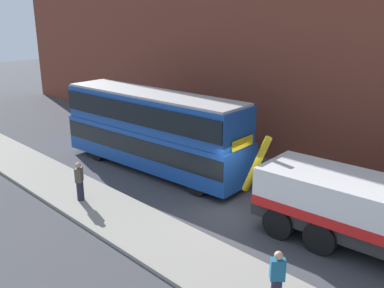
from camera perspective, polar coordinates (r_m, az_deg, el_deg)
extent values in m
plane|color=#424247|center=(18.00, 7.23, -8.81)|extent=(120.00, 120.00, 0.00)
cube|color=gray|center=(15.24, -2.80, -13.63)|extent=(60.00, 2.80, 0.15)
cube|color=brown|center=(21.79, 19.31, 16.78)|extent=(60.00, 1.20, 16.00)
cube|color=#2D2D2D|center=(15.70, 24.43, -11.07)|extent=(9.14, 2.88, 0.55)
cube|color=silver|center=(15.60, 20.32, -6.73)|extent=(6.28, 3.05, 1.40)
cube|color=red|center=(15.82, 20.12, -8.45)|extent=(6.28, 3.11, 0.36)
cylinder|color=#B79914|center=(16.95, 8.70, -2.74)|extent=(1.25, 0.37, 2.52)
cylinder|color=black|center=(17.20, 19.96, -8.98)|extent=(1.18, 0.43, 1.16)
cylinder|color=black|center=(15.34, 16.88, -12.03)|extent=(1.18, 0.43, 1.16)
cylinder|color=black|center=(17.72, 15.12, -7.68)|extent=(1.18, 0.43, 1.16)
cylinder|color=black|center=(15.93, 11.56, -10.43)|extent=(1.18, 0.43, 1.16)
cube|color=#19479E|center=(21.94, -5.30, -0.17)|extent=(11.16, 3.32, 1.90)
cube|color=#19479E|center=(21.46, -5.44, 4.41)|extent=(10.93, 3.21, 1.70)
cube|color=black|center=(21.87, -5.32, 0.45)|extent=(11.05, 3.37, 0.90)
cube|color=black|center=(21.44, -5.44, 4.67)|extent=(10.83, 3.35, 1.00)
cube|color=#B2B2B2|center=(21.27, -5.51, 6.79)|extent=(10.70, 3.09, 0.12)
cube|color=yellow|center=(18.18, 6.86, 0.11)|extent=(0.17, 1.50, 0.44)
cylinder|color=black|center=(20.56, 4.59, -3.68)|extent=(1.06, 0.38, 1.04)
cylinder|color=black|center=(18.97, 0.72, -5.49)|extent=(1.06, 0.38, 1.04)
cylinder|color=black|center=(25.20, -8.75, 0.23)|extent=(1.06, 0.38, 1.04)
cylinder|color=black|center=(23.92, -12.65, -0.95)|extent=(1.06, 0.38, 1.04)
cylinder|color=#232333|center=(18.84, -14.83, -6.11)|extent=(0.42, 0.42, 0.85)
cube|color=brown|center=(18.57, -15.01, -4.03)|extent=(0.46, 0.47, 0.62)
sphere|color=tan|center=(18.42, -15.11, -2.79)|extent=(0.24, 0.24, 0.24)
cube|color=#1E6084|center=(12.09, 11.48, -16.24)|extent=(0.47, 0.46, 0.62)
sphere|color=tan|center=(11.86, 11.61, -14.51)|extent=(0.24, 0.24, 0.24)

